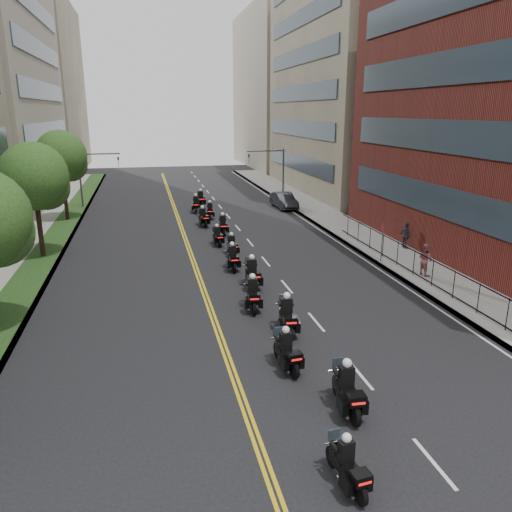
{
  "coord_description": "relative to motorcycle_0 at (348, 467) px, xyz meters",
  "views": [
    {
      "loc": [
        -4.27,
        -10.45,
        9.54
      ],
      "look_at": [
        1.44,
        15.05,
        1.9
      ],
      "focal_mm": 35.0,
      "sensor_mm": 36.0,
      "label": 1
    }
  ],
  "objects": [
    {
      "name": "ground",
      "position": [
        -0.45,
        0.3,
        -0.6
      ],
      "size": [
        160.0,
        160.0,
        0.0
      ],
      "primitive_type": "plane",
      "color": "black",
      "rests_on": "ground"
    },
    {
      "name": "building_right_tan",
      "position": [
        21.02,
        48.3,
        14.4
      ],
      "size": [
        15.11,
        28.0,
        30.0
      ],
      "color": "#756B55",
      "rests_on": "ground"
    },
    {
      "name": "motorcycle_12",
      "position": [
        0.03,
        37.81,
        0.12
      ],
      "size": [
        0.68,
        2.47,
        1.83
      ],
      "rotation": [
        0.0,
        0.0,
        -0.09
      ],
      "color": "black",
      "rests_on": "ground"
    },
    {
      "name": "motorcycle_0",
      "position": [
        0.0,
        0.0,
        0.0
      ],
      "size": [
        0.61,
        2.07,
        1.53
      ],
      "rotation": [
        0.0,
        0.0,
        0.12
      ],
      "color": "black",
      "rests_on": "ground"
    },
    {
      "name": "grass_strip",
      "position": [
        -11.65,
        25.3,
        -0.43
      ],
      "size": [
        2.0,
        90.0,
        0.04
      ],
      "primitive_type": "cube",
      "color": "#153A16",
      "rests_on": "sidewalk_left"
    },
    {
      "name": "sidewalk_left",
      "position": [
        -12.45,
        25.3,
        -0.53
      ],
      "size": [
        4.0,
        90.0,
        0.15
      ],
      "primitive_type": "cube",
      "color": "gray",
      "rests_on": "ground"
    },
    {
      "name": "motorcycle_13",
      "position": [
        0.85,
        40.83,
        0.12
      ],
      "size": [
        0.57,
        2.48,
        1.83
      ],
      "rotation": [
        0.0,
        0.0,
        0.02
      ],
      "color": "black",
      "rests_on": "ground"
    },
    {
      "name": "motorcycle_10",
      "position": [
        -0.03,
        31.53,
        0.11
      ],
      "size": [
        0.73,
        2.43,
        1.79
      ],
      "rotation": [
        0.0,
        0.0,
        0.13
      ],
      "color": "black",
      "rests_on": "ground"
    },
    {
      "name": "motorcycle_11",
      "position": [
        0.97,
        34.62,
        0.06
      ],
      "size": [
        0.62,
        2.26,
        1.67
      ],
      "rotation": [
        0.0,
        0.0,
        -0.09
      ],
      "color": "black",
      "rests_on": "ground"
    },
    {
      "name": "motorcycle_8",
      "position": [
        0.25,
        25.06,
        0.03
      ],
      "size": [
        0.58,
        2.16,
        1.59
      ],
      "rotation": [
        0.0,
        0.0,
        0.09
      ],
      "color": "black",
      "rests_on": "ground"
    },
    {
      "name": "traffic_signal_right",
      "position": [
        9.08,
        42.3,
        3.1
      ],
      "size": [
        4.09,
        0.2,
        5.6
      ],
      "color": "#3F3F44",
      "rests_on": "ground"
    },
    {
      "name": "pedestrian_b",
      "position": [
        11.17,
        15.13,
        0.5
      ],
      "size": [
        0.89,
        1.05,
        1.9
      ],
      "primitive_type": "imported",
      "rotation": [
        0.0,
        0.0,
        1.78
      ],
      "color": "#9C5559",
      "rests_on": "sidewalk_right"
    },
    {
      "name": "motorcycle_3",
      "position": [
        1.07,
        9.43,
        0.14
      ],
      "size": [
        0.72,
        2.54,
        1.88
      ],
      "rotation": [
        0.0,
        0.0,
        -0.1
      ],
      "color": "black",
      "rests_on": "ground"
    },
    {
      "name": "parked_sedan",
      "position": [
        8.95,
        38.01,
        0.18
      ],
      "size": [
        1.89,
        4.86,
        1.58
      ],
      "primitive_type": "imported",
      "rotation": [
        0.0,
        0.0,
        0.05
      ],
      "color": "black",
      "rests_on": "ground"
    },
    {
      "name": "pedestrian_c",
      "position": [
        13.05,
        20.83,
        0.48
      ],
      "size": [
        0.59,
        1.14,
        1.86
      ],
      "primitive_type": "imported",
      "rotation": [
        0.0,
        0.0,
        1.7
      ],
      "color": "#38383E",
      "rests_on": "sidewalk_right"
    },
    {
      "name": "building_right_far",
      "position": [
        21.05,
        78.3,
        12.4
      ],
      "size": [
        15.0,
        28.0,
        26.0
      ],
      "primitive_type": "cube",
      "color": "#A39383",
      "rests_on": "ground"
    },
    {
      "name": "motorcycle_2",
      "position": [
        0.17,
        6.35,
        0.07
      ],
      "size": [
        0.67,
        2.32,
        1.72
      ],
      "rotation": [
        0.0,
        0.0,
        0.11
      ],
      "color": "black",
      "rests_on": "ground"
    },
    {
      "name": "iron_fence",
      "position": [
        10.55,
        12.3,
        0.3
      ],
      "size": [
        0.05,
        28.0,
        1.5
      ],
      "color": "black",
      "rests_on": "sidewalk_right"
    },
    {
      "name": "motorcycle_5",
      "position": [
        0.83,
        15.61,
        0.14
      ],
      "size": [
        0.59,
        2.55,
        1.88
      ],
      "rotation": [
        0.0,
        0.0,
        -0.01
      ],
      "color": "black",
      "rests_on": "ground"
    },
    {
      "name": "motorcycle_7",
      "position": [
        0.85,
        22.28,
        0.02
      ],
      "size": [
        0.52,
        2.14,
        1.58
      ],
      "rotation": [
        0.0,
        0.0,
        0.05
      ],
      "color": "black",
      "rests_on": "ground"
    },
    {
      "name": "motorcycle_9",
      "position": [
        1.17,
        28.29,
        0.09
      ],
      "size": [
        0.6,
        2.39,
        1.76
      ],
      "rotation": [
        0.0,
        0.0,
        -0.06
      ],
      "color": "black",
      "rests_on": "ground"
    },
    {
      "name": "motorcycle_1",
      "position": [
        1.32,
        3.22,
        0.12
      ],
      "size": [
        0.61,
        2.49,
        1.83
      ],
      "rotation": [
        0.0,
        0.0,
        -0.05
      ],
      "color": "black",
      "rests_on": "ground"
    },
    {
      "name": "motorcycle_6",
      "position": [
        0.33,
        19.1,
        0.09
      ],
      "size": [
        0.55,
        2.37,
        1.75
      ],
      "rotation": [
        0.0,
        0.0,
        -0.03
      ],
      "color": "black",
      "rests_on": "ground"
    },
    {
      "name": "building_left_far",
      "position": [
        -22.45,
        78.3,
        12.4
      ],
      "size": [
        16.0,
        28.0,
        26.0
      ],
      "primitive_type": "cube",
      "color": "#756B55",
      "rests_on": "ground"
    },
    {
      "name": "motorcycle_4",
      "position": [
        0.18,
        12.51,
        0.12
      ],
      "size": [
        0.73,
        2.47,
        1.82
      ],
      "rotation": [
        0.0,
        0.0,
        -0.13
      ],
      "color": "black",
      "rests_on": "ground"
    },
    {
      "name": "sidewalk_right",
      "position": [
        11.55,
        25.3,
        -0.53
      ],
      "size": [
        4.0,
        90.0,
        0.15
      ],
      "primitive_type": "cube",
      "color": "gray",
      "rests_on": "ground"
    },
    {
      "name": "street_trees",
      "position": [
        -11.5,
        18.9,
        4.53
      ],
      "size": [
        4.4,
        38.4,
        7.98
      ],
      "color": "black",
      "rests_on": "ground"
    },
    {
      "name": "traffic_signal_left",
      "position": [
        -9.99,
        42.3,
        3.1
      ],
      "size": [
        4.09,
        0.2,
        5.6
      ],
      "color": "#3F3F44",
      "rests_on": "ground"
    }
  ]
}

